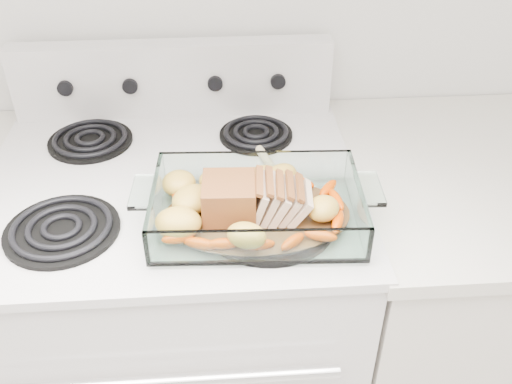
{
  "coord_description": "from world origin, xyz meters",
  "views": [
    {
      "loc": [
        0.11,
        0.67,
        1.61
      ],
      "look_at": [
        0.17,
        1.52,
        0.99
      ],
      "focal_mm": 40.0,
      "sensor_mm": 36.0,
      "label": 1
    }
  ],
  "objects": [
    {
      "name": "pork_roast",
      "position": [
        0.15,
        1.5,
        0.99
      ],
      "size": [
        0.2,
        0.1,
        0.08
      ],
      "rotation": [
        0.0,
        0.0,
        0.16
      ],
      "color": "brown",
      "rests_on": "baking_dish"
    },
    {
      "name": "counter_right",
      "position": [
        0.67,
        1.66,
        0.47
      ],
      "size": [
        0.58,
        0.68,
        0.93
      ],
      "color": "silver",
      "rests_on": "ground"
    },
    {
      "name": "wooden_spoon",
      "position": [
        0.25,
        1.57,
        0.94
      ],
      "size": [
        0.12,
        0.26,
        0.02
      ],
      "rotation": [
        0.0,
        0.0,
        0.28
      ],
      "color": "beige",
      "rests_on": "electric_range"
    },
    {
      "name": "baking_dish",
      "position": [
        0.17,
        1.5,
        0.96
      ],
      "size": [
        0.38,
        0.25,
        0.07
      ],
      "rotation": [
        0.0,
        0.0,
        -0.05
      ],
      "color": "white",
      "rests_on": "electric_range"
    },
    {
      "name": "electric_range",
      "position": [
        0.0,
        1.66,
        0.48
      ],
      "size": [
        0.78,
        0.7,
        1.12
      ],
      "color": "silver",
      "rests_on": "ground"
    },
    {
      "name": "roast_vegetables",
      "position": [
        0.16,
        1.54,
        0.97
      ],
      "size": [
        0.39,
        0.21,
        0.05
      ],
      "rotation": [
        0.0,
        0.0,
        0.17
      ],
      "color": "#DF4700",
      "rests_on": "baking_dish"
    }
  ]
}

